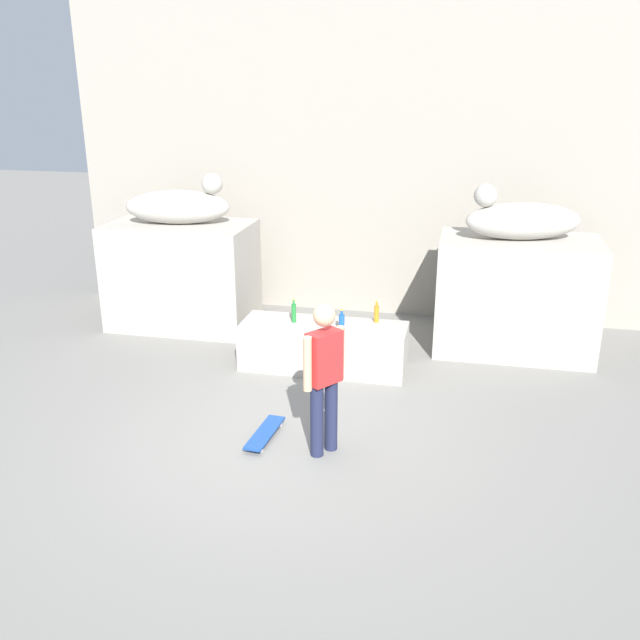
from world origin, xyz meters
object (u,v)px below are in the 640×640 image
(statue_reclining_right, at_px, (521,219))
(statue_reclining_left, at_px, (180,205))
(skater, at_px, (324,373))
(bottle_orange, at_px, (376,313))
(bottle_green, at_px, (294,312))
(skateboard, at_px, (265,433))
(bottle_blue, at_px, (342,322))

(statue_reclining_right, bearing_deg, statue_reclining_left, -12.98)
(statue_reclining_left, height_order, skater, statue_reclining_left)
(bottle_orange, relative_size, bottle_green, 0.92)
(statue_reclining_left, relative_size, skateboard, 2.06)
(skateboard, bearing_deg, bottle_blue, -10.55)
(statue_reclining_right, height_order, bottle_green, statue_reclining_right)
(statue_reclining_right, bearing_deg, bottle_green, 9.96)
(statue_reclining_left, xyz_separation_m, bottle_orange, (3.21, -1.01, -1.18))
(statue_reclining_left, bearing_deg, bottle_orange, -28.35)
(skater, xyz_separation_m, bottle_blue, (-0.19, 2.04, -0.17))
(bottle_green, bearing_deg, bottle_blue, -14.61)
(bottle_orange, bearing_deg, skateboard, -111.59)
(skateboard, height_order, bottle_blue, bottle_blue)
(bottle_orange, height_order, bottle_green, bottle_green)
(statue_reclining_right, xyz_separation_m, bottle_green, (-2.95, -1.24, -1.16))
(skater, xyz_separation_m, bottle_green, (-0.89, 2.22, -0.15))
(skater, distance_m, bottle_green, 2.40)
(statue_reclining_right, distance_m, bottle_blue, 2.91)
(bottle_blue, bearing_deg, skater, -84.59)
(statue_reclining_left, relative_size, statue_reclining_right, 1.00)
(bottle_green, height_order, bottle_blue, bottle_green)
(bottle_orange, xyz_separation_m, bottle_green, (-1.10, -0.24, 0.01))
(statue_reclining_left, height_order, bottle_orange, statue_reclining_left)
(statue_reclining_right, xyz_separation_m, skater, (-2.06, -3.46, -1.02))
(statue_reclining_left, distance_m, bottle_green, 2.72)
(skateboard, distance_m, bottle_green, 2.20)
(skateboard, distance_m, bottle_orange, 2.59)
(skater, relative_size, bottle_blue, 5.71)
(skater, bearing_deg, skateboard, 114.64)
(bottle_orange, bearing_deg, bottle_green, -167.74)
(statue_reclining_left, distance_m, skater, 4.70)
(statue_reclining_left, xyz_separation_m, bottle_blue, (2.81, -1.43, -1.18))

